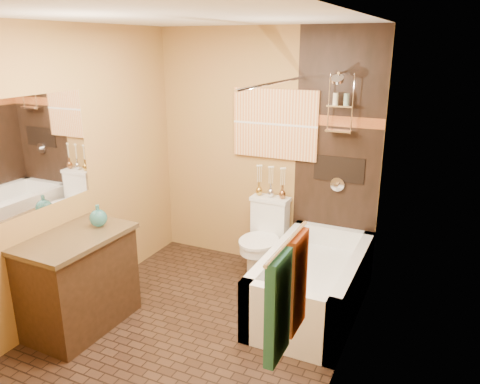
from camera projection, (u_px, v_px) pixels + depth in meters
The scene contains 23 objects.
floor at pixel (195, 330), 3.97m from camera, with size 3.00×3.00×0.00m, color black.
wall_left at pixel (72, 173), 4.08m from camera, with size 0.02×3.00×2.50m, color #A06C3E.
wall_right at pixel (346, 213), 3.11m from camera, with size 0.02×3.00×2.50m, color #A06C3E.
wall_back at pixel (264, 151), 4.89m from camera, with size 2.40×0.02×2.50m, color #A06C3E.
wall_front at pixel (34, 273), 2.30m from camera, with size 2.40×0.02×2.50m, color #A06C3E.
ceiling at pixel (185, 17), 3.21m from camera, with size 3.00×3.00×0.00m, color silver.
alcove_tile_back at pixel (337, 159), 4.57m from camera, with size 0.85×0.01×2.50m, color black.
alcove_tile_right at pixel (366, 184), 3.76m from camera, with size 0.01×1.50×2.50m, color black.
mosaic_band_back at pixel (339, 121), 4.45m from camera, with size 0.85×0.01×0.10m, color maroon.
mosaic_band_right at pixel (368, 138), 3.66m from camera, with size 0.01×1.50×0.10m, color maroon.
alcove_niche at pixel (339, 169), 4.58m from camera, with size 0.50×0.01×0.25m, color black.
shower_fixtures at pixel (340, 118), 4.34m from camera, with size 0.24×0.33×1.16m.
curtain_rod at pixel (276, 83), 3.85m from camera, with size 0.03×0.03×1.55m, color silver.
towel_bar at pixel (287, 242), 2.16m from camera, with size 0.02×0.02×0.55m, color silver.
towel_teal at pixel (278, 308), 2.13m from camera, with size 0.05×0.22×0.52m, color #1B5A55.
towel_rust at pixel (296, 282), 2.35m from camera, with size 0.05×0.22×0.52m, color #9A391C.
sunset_painting at pixel (275, 124), 4.73m from camera, with size 0.90×0.04×0.70m, color orange.
vanity_mirror at pixel (39, 153), 3.71m from camera, with size 0.01×1.00×0.90m, color white.
bathtub at pixel (313, 287), 4.23m from camera, with size 0.80×1.50×0.55m.
toilet at pixel (263, 238), 4.85m from camera, with size 0.41×0.60×0.80m.
vanity at pixel (79, 281), 3.93m from camera, with size 0.60×0.96×0.83m.
teal_bottle at pixel (98, 216), 3.97m from camera, with size 0.15×0.15×0.24m, color #277376, non-canonical shape.
bud_vases at pixel (271, 181), 4.83m from camera, with size 0.33×0.07×0.32m.
Camera 1 is at (1.79, -2.95, 2.33)m, focal length 35.00 mm.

